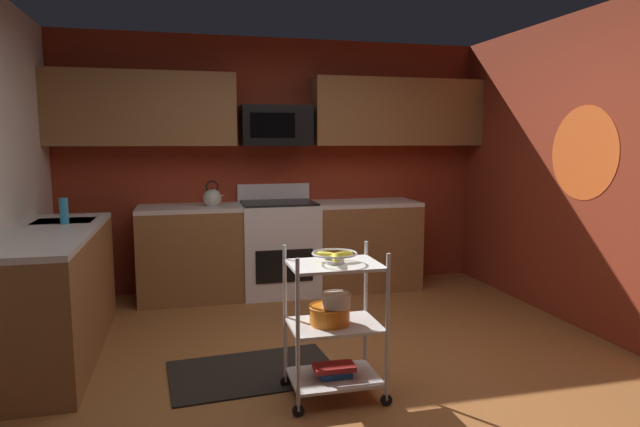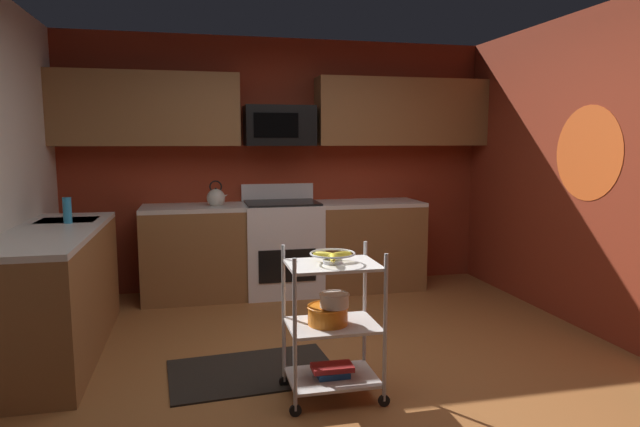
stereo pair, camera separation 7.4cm
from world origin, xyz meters
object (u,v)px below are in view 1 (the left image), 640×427
object	(u,v)px
fruit_bowl	(335,256)
mixing_bowl_large	(330,314)
rolling_cart	(334,325)
mixing_bowl_small	(336,300)
microwave	(276,126)
kettle	(212,198)
book_stack	(334,370)
dish_soap_bottle	(64,211)
oven_range	(279,247)

from	to	relation	value
fruit_bowl	mixing_bowl_large	world-z (taller)	fruit_bowl
rolling_cart	mixing_bowl_small	distance (m)	0.17
microwave	fruit_bowl	bearing A→B (deg)	-91.56
mixing_bowl_large	kettle	world-z (taller)	kettle
mixing_bowl_small	book_stack	xyz separation A→B (m)	(-0.00, 0.04, -0.45)
dish_soap_bottle	oven_range	bearing A→B (deg)	27.59
mixing_bowl_large	mixing_bowl_small	world-z (taller)	mixing_bowl_small
fruit_bowl	mixing_bowl_small	size ratio (longest dim) A/B	1.49
dish_soap_bottle	microwave	bearing A→B (deg)	30.13
mixing_bowl_small	kettle	distance (m)	2.50
mixing_bowl_large	mixing_bowl_small	bearing A→B (deg)	-50.30
microwave	mixing_bowl_small	bearing A→B (deg)	-91.50
book_stack	kettle	size ratio (longest dim) A/B	0.95
oven_range	mixing_bowl_small	distance (m)	2.41
oven_range	dish_soap_bottle	xyz separation A→B (m)	(-1.81, -0.95, 0.54)
mixing_bowl_large	book_stack	xyz separation A→B (m)	(0.03, 0.00, -0.35)
fruit_bowl	microwave	bearing A→B (deg)	88.44
oven_range	dish_soap_bottle	bearing A→B (deg)	-152.41
microwave	fruit_bowl	xyz separation A→B (m)	(-0.07, -2.47, -0.82)
rolling_cart	book_stack	world-z (taller)	rolling_cart
microwave	dish_soap_bottle	size ratio (longest dim) A/B	3.50
fruit_bowl	kettle	world-z (taller)	kettle
microwave	mixing_bowl_large	xyz separation A→B (m)	(-0.10, -2.47, -1.18)
microwave	mixing_bowl_small	xyz separation A→B (m)	(-0.07, -2.51, -1.08)
oven_range	mixing_bowl_large	size ratio (longest dim) A/B	4.37
mixing_bowl_small	kettle	xyz separation A→B (m)	(-0.58, 2.40, 0.38)
microwave	fruit_bowl	world-z (taller)	microwave
microwave	mixing_bowl_large	size ratio (longest dim) A/B	2.78
microwave	mixing_bowl_small	world-z (taller)	microwave
fruit_bowl	mixing_bowl_large	bearing A→B (deg)	-180.00
mixing_bowl_large	kettle	distance (m)	2.47
book_stack	kettle	xyz separation A→B (m)	(-0.58, 2.36, 0.83)
book_stack	dish_soap_bottle	distance (m)	2.40
oven_range	mixing_bowl_small	bearing A→B (deg)	-91.58
kettle	rolling_cart	bearing A→B (deg)	-76.12
rolling_cart	kettle	distance (m)	2.49
rolling_cart	dish_soap_bottle	world-z (taller)	dish_soap_bottle
rolling_cart	fruit_bowl	distance (m)	0.42
fruit_bowl	book_stack	distance (m)	0.71
mixing_bowl_small	dish_soap_bottle	distance (m)	2.31
mixing_bowl_small	fruit_bowl	bearing A→B (deg)	92.65
fruit_bowl	book_stack	size ratio (longest dim) A/B	1.08
microwave	dish_soap_bottle	xyz separation A→B (m)	(-1.81, -1.05, -0.68)
mixing_bowl_large	kettle	xyz separation A→B (m)	(-0.55, 2.36, 0.48)
mixing_bowl_small	dish_soap_bottle	size ratio (longest dim) A/B	0.91
fruit_bowl	rolling_cart	bearing A→B (deg)	-110.56
oven_range	book_stack	bearing A→B (deg)	-91.64
microwave	book_stack	world-z (taller)	microwave
microwave	mixing_bowl_large	world-z (taller)	microwave
fruit_bowl	mixing_bowl_small	distance (m)	0.26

